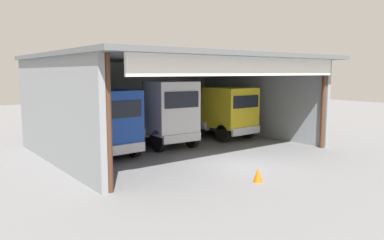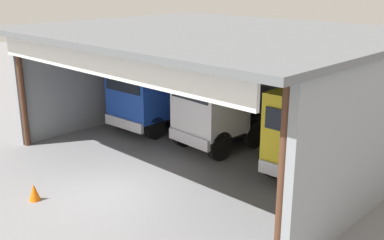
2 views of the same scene
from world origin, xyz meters
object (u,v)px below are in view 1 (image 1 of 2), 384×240
(truck_white_left_bay, at_px, (169,114))
(tool_cart, at_px, (163,127))
(truck_yellow_center_left_bay, at_px, (227,111))
(oil_drum, at_px, (106,133))
(traffic_cone, at_px, (258,175))
(truck_blue_center_right_bay, at_px, (104,122))

(truck_white_left_bay, relative_size, tool_cart, 4.45)
(truck_white_left_bay, relative_size, truck_yellow_center_left_bay, 0.94)
(truck_white_left_bay, bearing_deg, oil_drum, -63.85)
(truck_white_left_bay, distance_m, traffic_cone, 7.65)
(truck_white_left_bay, xyz_separation_m, tool_cart, (2.02, 3.74, -1.38))
(oil_drum, relative_size, tool_cart, 0.88)
(truck_yellow_center_left_bay, bearing_deg, oil_drum, -34.84)
(tool_cart, bearing_deg, truck_blue_center_right_bay, -146.74)
(truck_blue_center_right_bay, relative_size, tool_cart, 5.34)
(truck_yellow_center_left_bay, height_order, oil_drum, truck_yellow_center_left_bay)
(truck_white_left_bay, bearing_deg, traffic_cone, 86.38)
(truck_blue_center_right_bay, xyz_separation_m, oil_drum, (2.06, 4.35, -1.29))
(truck_blue_center_right_bay, height_order, traffic_cone, truck_blue_center_right_bay)
(tool_cart, bearing_deg, traffic_cone, -104.97)
(oil_drum, xyz_separation_m, traffic_cone, (0.78, -11.67, -0.16))
(oil_drum, distance_m, traffic_cone, 11.70)
(truck_yellow_center_left_bay, xyz_separation_m, oil_drum, (-6.25, 4.07, -1.27))
(oil_drum, height_order, traffic_cone, oil_drum)
(tool_cart, height_order, traffic_cone, tool_cart)
(oil_drum, distance_m, tool_cart, 3.80)
(traffic_cone, bearing_deg, truck_white_left_bay, 82.57)
(tool_cart, relative_size, traffic_cone, 1.79)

